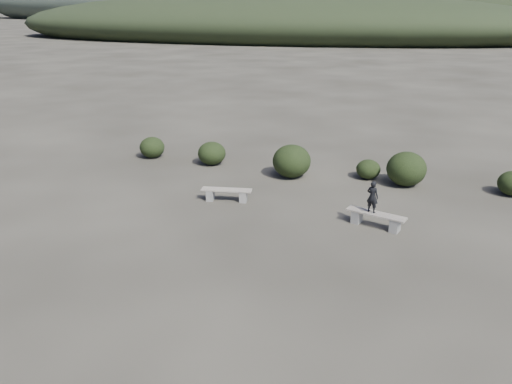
% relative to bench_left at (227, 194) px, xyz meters
% --- Properties ---
extents(ground, '(1200.00, 1200.00, 0.00)m').
position_rel_bench_left_xyz_m(ground, '(1.97, -5.15, -0.27)').
color(ground, '#2B2821').
rests_on(ground, ground).
extents(bench_left, '(1.80, 0.66, 0.44)m').
position_rel_bench_left_xyz_m(bench_left, '(0.00, 0.00, 0.00)').
color(bench_left, gray).
rests_on(bench_left, ground).
extents(bench_right, '(1.89, 0.90, 0.46)m').
position_rel_bench_left_xyz_m(bench_right, '(5.17, -0.72, 0.01)').
color(bench_right, gray).
rests_on(bench_right, ground).
extents(seated_person, '(0.43, 0.35, 1.01)m').
position_rel_bench_left_xyz_m(seated_person, '(5.01, -0.67, 0.70)').
color(seated_person, black).
rests_on(seated_person, bench_right).
extents(shrub_a, '(1.20, 1.20, 0.98)m').
position_rel_bench_left_xyz_m(shrub_a, '(-2.09, 3.88, 0.22)').
color(shrub_a, black).
rests_on(shrub_a, ground).
extents(shrub_b, '(1.53, 1.53, 1.31)m').
position_rel_bench_left_xyz_m(shrub_b, '(1.57, 3.24, 0.39)').
color(shrub_b, black).
rests_on(shrub_b, ground).
extents(shrub_c, '(0.96, 0.96, 0.76)m').
position_rel_bench_left_xyz_m(shrub_c, '(4.53, 3.92, 0.11)').
color(shrub_c, black).
rests_on(shrub_c, ground).
extents(shrub_d, '(1.49, 1.49, 1.30)m').
position_rel_bench_left_xyz_m(shrub_d, '(5.96, 3.54, 0.38)').
color(shrub_d, black).
rests_on(shrub_d, ground).
extents(shrub_f, '(1.11, 1.11, 0.94)m').
position_rel_bench_left_xyz_m(shrub_f, '(-5.04, 4.05, 0.20)').
color(shrub_f, black).
rests_on(shrub_f, ground).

